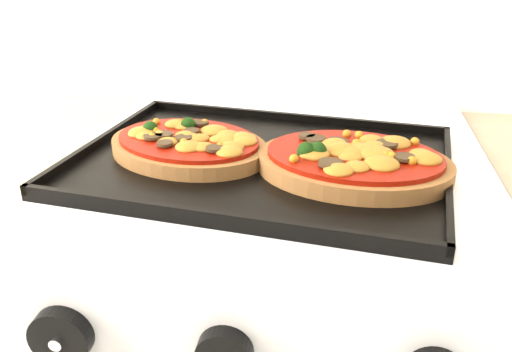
# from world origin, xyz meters

# --- Properties ---
(control_panel) EXTENTS (0.60, 0.02, 0.09)m
(control_panel) POSITION_xyz_m (0.00, 1.39, 0.85)
(control_panel) COLOR silver
(control_panel) RESTS_ON stove
(knob_left) EXTENTS (0.06, 0.02, 0.06)m
(knob_left) POSITION_xyz_m (-0.17, 1.37, 0.85)
(knob_left) COLOR black
(knob_left) RESTS_ON control_panel
(baking_tray) EXTENTS (0.53, 0.43, 0.02)m
(baking_tray) POSITION_xyz_m (-0.02, 1.67, 0.92)
(baking_tray) COLOR black
(baking_tray) RESTS_ON stove
(pizza_left) EXTENTS (0.27, 0.24, 0.03)m
(pizza_left) POSITION_xyz_m (-0.12, 1.68, 0.94)
(pizza_left) COLOR brown
(pizza_left) RESTS_ON baking_tray
(pizza_right) EXTENTS (0.28, 0.23, 0.04)m
(pizza_right) POSITION_xyz_m (0.10, 1.65, 0.94)
(pizza_right) COLOR brown
(pizza_right) RESTS_ON baking_tray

